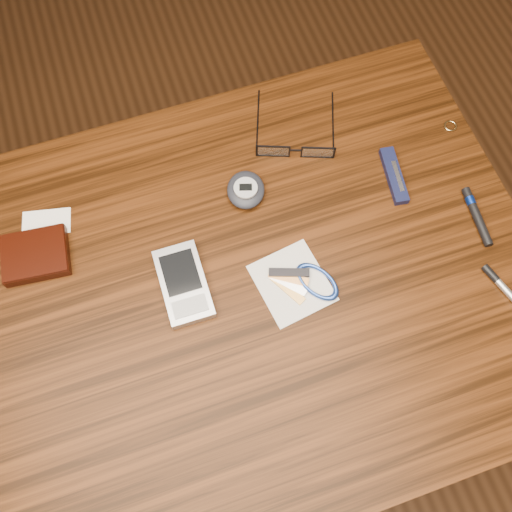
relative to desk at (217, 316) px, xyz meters
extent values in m
plane|color=#472814|center=(0.00, 0.00, -0.65)|extent=(3.80, 3.80, 0.00)
cube|color=#3B1B09|center=(0.00, 0.00, 0.08)|extent=(1.00, 0.70, 0.03)
cylinder|color=#4C2814|center=(0.45, -0.30, -0.29)|extent=(0.05, 0.05, 0.71)
cylinder|color=#4C2814|center=(0.45, 0.30, -0.29)|extent=(0.05, 0.05, 0.71)
cube|color=black|center=(-0.24, 0.15, 0.11)|extent=(0.11, 0.09, 0.02)
cube|color=black|center=(-0.24, 0.15, 0.12)|extent=(0.10, 0.09, 0.00)
cube|color=white|center=(-0.21, 0.20, 0.10)|extent=(0.08, 0.06, 0.00)
cube|color=black|center=(0.17, 0.20, 0.12)|extent=(0.05, 0.02, 0.03)
cube|color=white|center=(0.17, 0.20, 0.12)|extent=(0.05, 0.02, 0.02)
cylinder|color=black|center=(0.16, 0.27, 0.10)|extent=(0.05, 0.12, 0.00)
cube|color=black|center=(0.23, 0.17, 0.12)|extent=(0.05, 0.02, 0.03)
cube|color=white|center=(0.23, 0.17, 0.12)|extent=(0.05, 0.02, 0.02)
cylinder|color=black|center=(0.28, 0.23, 0.10)|extent=(0.05, 0.12, 0.00)
cube|color=black|center=(0.20, 0.19, 0.12)|extent=(0.02, 0.01, 0.00)
torus|color=tan|center=(0.47, 0.16, 0.10)|extent=(0.03, 0.03, 0.00)
cube|color=#A9A9AD|center=(-0.04, 0.03, 0.11)|extent=(0.07, 0.12, 0.02)
cube|color=black|center=(-0.04, 0.04, 0.12)|extent=(0.05, 0.07, 0.00)
cube|color=#929499|center=(-0.04, -0.01, 0.12)|extent=(0.05, 0.03, 0.00)
ellipsoid|color=#20212B|center=(0.10, 0.15, 0.11)|extent=(0.08, 0.08, 0.02)
cylinder|color=#A0A2A7|center=(0.10, 0.14, 0.13)|extent=(0.04, 0.04, 0.00)
cube|color=black|center=(0.10, 0.14, 0.13)|extent=(0.02, 0.02, 0.00)
cube|color=silver|center=(0.12, -0.02, 0.10)|extent=(0.11, 0.12, 0.00)
torus|color=#21409A|center=(0.15, -0.03, 0.11)|extent=(0.08, 0.08, 0.01)
cube|color=olive|center=(0.11, -0.03, 0.11)|extent=(0.04, 0.06, 0.00)
cube|color=silver|center=(0.11, -0.02, 0.11)|extent=(0.05, 0.05, 0.00)
cube|color=#9C6837|center=(0.12, -0.01, 0.11)|extent=(0.06, 0.04, 0.00)
cube|color=black|center=(0.12, 0.00, 0.11)|extent=(0.06, 0.03, 0.00)
cube|color=black|center=(0.34, 0.10, 0.11)|extent=(0.04, 0.10, 0.01)
cube|color=silver|center=(0.34, 0.09, 0.12)|extent=(0.02, 0.06, 0.00)
cylinder|color=black|center=(0.41, -0.10, 0.11)|extent=(0.02, 0.03, 0.01)
cylinder|color=black|center=(0.43, -0.01, 0.11)|extent=(0.02, 0.10, 0.01)
cylinder|color=#0E2EA0|center=(0.43, 0.02, 0.11)|extent=(0.02, 0.01, 0.01)
camera|label=1|loc=(-0.03, -0.28, 0.91)|focal=40.00mm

